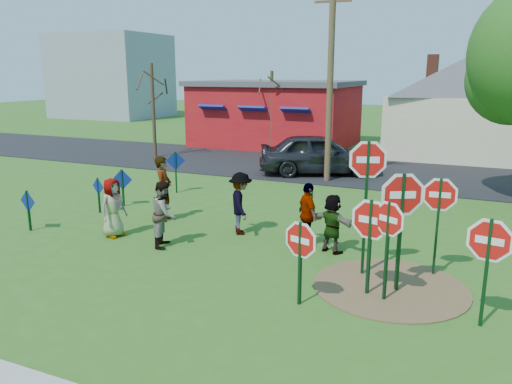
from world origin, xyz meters
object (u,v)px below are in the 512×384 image
(person_a, at_px, (113,208))
(suv, at_px, (319,154))
(stop_sign_b, at_px, (367,174))
(stop_sign_d, at_px, (439,203))
(utility_pole, at_px, (330,77))
(stop_sign_a, at_px, (300,246))
(person_b, at_px, (164,189))
(stop_sign_c, at_px, (388,229))

(person_a, bearing_deg, suv, -3.84)
(person_a, height_order, suv, suv)
(stop_sign_b, xyz_separation_m, person_a, (-6.81, -0.08, -1.48))
(stop_sign_b, relative_size, stop_sign_d, 1.34)
(suv, bearing_deg, utility_pole, -172.56)
(stop_sign_a, xyz_separation_m, person_a, (-6.00, 1.88, -0.38))
(person_b, distance_m, utility_pole, 8.61)
(stop_sign_a, relative_size, stop_sign_d, 0.77)
(stop_sign_a, xyz_separation_m, person_b, (-5.61, 3.74, -0.21))
(stop_sign_c, distance_m, person_b, 7.68)
(stop_sign_a, relative_size, person_a, 1.10)
(stop_sign_b, distance_m, utility_pole, 9.98)
(stop_sign_a, xyz_separation_m, stop_sign_c, (1.48, 0.82, 0.29))
(person_a, bearing_deg, person_b, -1.59)
(stop_sign_b, distance_m, person_b, 6.78)
(stop_sign_c, bearing_deg, person_b, -175.54)
(person_b, bearing_deg, stop_sign_b, -123.28)
(utility_pole, bearing_deg, stop_sign_c, -68.36)
(stop_sign_d, xyz_separation_m, utility_pole, (-4.87, 8.58, 2.55))
(stop_sign_b, height_order, stop_sign_c, stop_sign_b)
(stop_sign_c, relative_size, stop_sign_d, 0.92)
(stop_sign_b, height_order, utility_pole, utility_pole)
(person_b, xyz_separation_m, suv, (2.26, 8.61, -0.06))
(stop_sign_d, height_order, person_a, stop_sign_d)
(stop_sign_c, distance_m, suv, 12.52)
(stop_sign_d, xyz_separation_m, person_b, (-7.87, 1.18, -0.69))
(person_a, relative_size, utility_pole, 0.20)
(stop_sign_d, bearing_deg, stop_sign_b, -164.13)
(person_a, distance_m, suv, 10.81)
(stop_sign_a, height_order, suv, suv)
(suv, bearing_deg, stop_sign_c, 179.05)
(stop_sign_b, bearing_deg, person_b, 144.86)
(suv, xyz_separation_m, utility_pole, (0.73, -1.22, 3.29))
(stop_sign_d, height_order, utility_pole, utility_pole)
(stop_sign_a, distance_m, utility_pole, 11.83)
(stop_sign_a, distance_m, person_a, 6.30)
(stop_sign_a, distance_m, suv, 12.80)
(person_a, bearing_deg, utility_pole, -9.73)
(utility_pole, bearing_deg, person_b, -112.06)
(person_a, relative_size, person_b, 0.83)
(stop_sign_a, relative_size, suv, 0.35)
(stop_sign_a, xyz_separation_m, stop_sign_b, (0.81, 1.96, 1.10))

